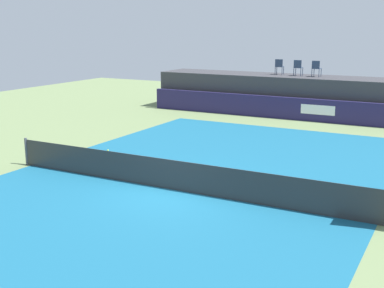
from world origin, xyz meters
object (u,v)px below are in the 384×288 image
(net_post_near, at_px, (26,151))
(spectator_chair_far_left, at_px, (279,66))
(tennis_ball, at_px, (108,150))
(spectator_chair_left, at_px, (298,67))
(spectator_chair_center, at_px, (316,68))

(net_post_near, bearing_deg, spectator_chair_far_left, 74.62)
(spectator_chair_far_left, distance_m, tennis_ball, 13.06)
(spectator_chair_left, bearing_deg, spectator_chair_far_left, 170.65)
(spectator_chair_far_left, xyz_separation_m, spectator_chair_center, (2.23, -0.27, 0.00))
(spectator_chair_left, relative_size, net_post_near, 0.89)
(spectator_chair_left, xyz_separation_m, tennis_ball, (-4.10, -12.26, -2.66))
(spectator_chair_far_left, xyz_separation_m, spectator_chair_left, (1.17, -0.19, 0.00))
(spectator_chair_left, xyz_separation_m, spectator_chair_center, (1.06, -0.08, 0.00))
(spectator_chair_far_left, bearing_deg, spectator_chair_left, -9.35)
(spectator_chair_center, bearing_deg, net_post_near, -113.08)
(spectator_chair_left, height_order, tennis_ball, spectator_chair_left)
(tennis_ball, bearing_deg, spectator_chair_left, 71.50)
(spectator_chair_left, relative_size, tennis_ball, 13.06)
(spectator_chair_far_left, distance_m, spectator_chair_center, 2.24)
(net_post_near, relative_size, tennis_ball, 14.71)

